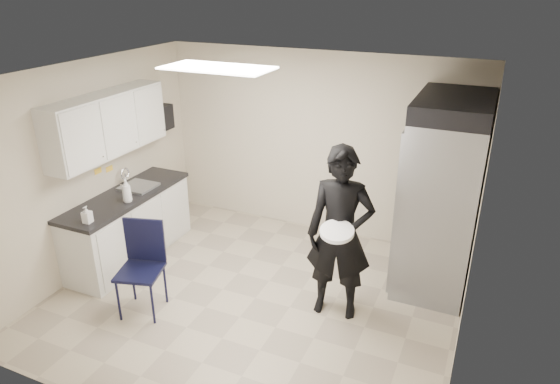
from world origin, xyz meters
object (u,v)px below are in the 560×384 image
at_px(man_tuxedo, 340,234).
at_px(lower_counter, 129,227).
at_px(commercial_fridge, 442,202).
at_px(folding_chair, 140,272).

bearing_deg(man_tuxedo, lower_counter, 170.48).
height_order(lower_counter, commercial_fridge, commercial_fridge).
distance_m(commercial_fridge, folding_chair, 3.54).
xyz_separation_m(lower_counter, man_tuxedo, (2.89, -0.03, 0.54)).
bearing_deg(commercial_fridge, man_tuxedo, -128.89).
bearing_deg(commercial_fridge, lower_counter, -164.12).
bearing_deg(commercial_fridge, folding_chair, -145.19).
relative_size(lower_counter, commercial_fridge, 0.90).
relative_size(commercial_fridge, folding_chair, 2.05).
bearing_deg(lower_counter, commercial_fridge, 15.88).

